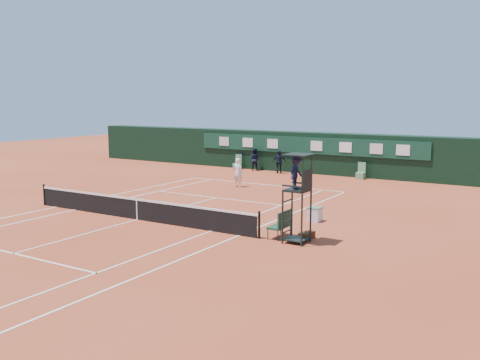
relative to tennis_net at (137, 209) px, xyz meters
name	(u,v)px	position (x,y,z in m)	size (l,w,h in m)	color
ground	(137,220)	(0.00, 0.00, -0.51)	(90.00, 90.00, 0.00)	#B64A2A
court_lines	(137,219)	(0.00, 0.00, -0.50)	(11.05, 23.85, 0.01)	silver
tennis_net	(137,209)	(0.00, 0.00, 0.00)	(12.90, 0.10, 1.10)	black
back_wall	(309,152)	(0.00, 18.74, 1.00)	(40.00, 1.65, 3.00)	black
linesman_chair_left	(237,165)	(-5.50, 17.48, -0.19)	(0.55, 0.50, 1.15)	#629773
linesman_chair_right	(361,174)	(4.50, 17.48, -0.19)	(0.55, 0.50, 1.15)	#5E8F65
umpire_chair	(297,179)	(7.90, 0.24, 1.95)	(0.96, 0.95, 3.42)	black
player_bench	(282,223)	(7.09, 0.61, 0.09)	(0.56, 1.20, 1.10)	#193F25
tennis_bag	(307,235)	(8.02, 0.94, -0.37)	(0.33, 0.75, 0.28)	black
cooler	(315,214)	(7.03, 3.96, -0.18)	(0.57, 0.57, 0.65)	silver
tennis_ball	(296,199)	(4.07, 8.13, -0.47)	(0.07, 0.07, 0.07)	gold
player	(238,172)	(-0.92, 10.21, 0.41)	(0.67, 0.44, 1.83)	white
ball_kid_left	(255,159)	(-3.98, 17.54, 0.35)	(0.83, 0.65, 1.72)	black
ball_kid_right	(279,162)	(-1.60, 17.08, 0.34)	(1.00, 0.42, 1.71)	black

